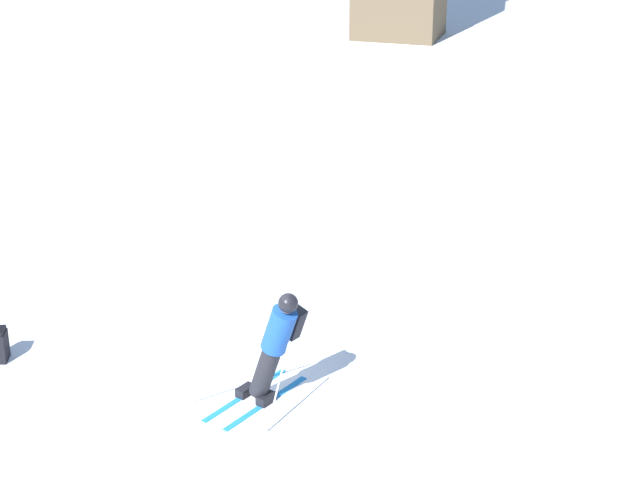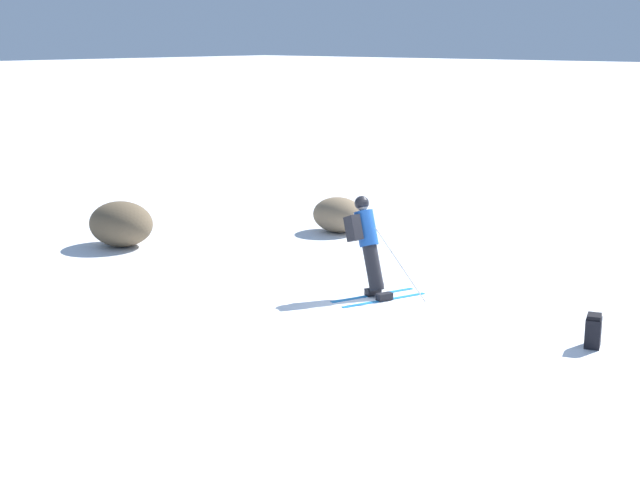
% 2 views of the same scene
% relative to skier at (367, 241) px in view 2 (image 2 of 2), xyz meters
% --- Properties ---
extents(ground_plane, '(300.00, 300.00, 0.00)m').
position_rel_skier_xyz_m(ground_plane, '(-1.04, 0.09, -0.96)').
color(ground_plane, white).
extents(skier, '(1.53, 1.75, 1.77)m').
position_rel_skier_xyz_m(skier, '(0.00, 0.00, 0.00)').
color(skier, '#1E7AC6').
rests_on(skier, ground).
extents(spare_backpack, '(0.31, 0.36, 0.50)m').
position_rel_skier_xyz_m(spare_backpack, '(-4.24, 0.04, -0.72)').
color(spare_backpack, black).
rests_on(spare_backpack, ground).
extents(exposed_boulder_0, '(1.51, 1.28, 0.98)m').
position_rel_skier_xyz_m(exposed_boulder_0, '(6.32, 0.58, -0.48)').
color(exposed_boulder_0, brown).
rests_on(exposed_boulder_0, ground).
extents(exposed_boulder_1, '(1.26, 1.07, 0.82)m').
position_rel_skier_xyz_m(exposed_boulder_1, '(3.66, -3.61, -0.56)').
color(exposed_boulder_1, '#7A664C').
rests_on(exposed_boulder_1, ground).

